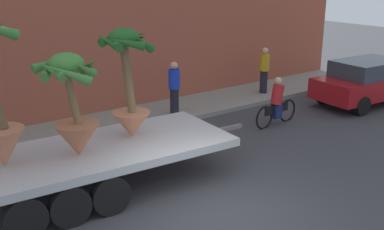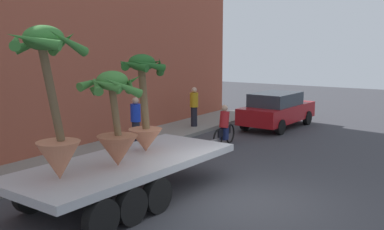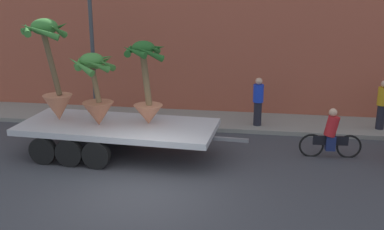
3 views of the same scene
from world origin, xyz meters
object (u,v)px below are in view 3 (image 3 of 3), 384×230
Objects in this scene: street_lamp at (92,36)px; cyclist at (331,136)px; flatbed_trailer at (110,130)px; potted_palm_front at (52,73)px; potted_palm_rear at (96,91)px; pedestrian_near_gate at (258,101)px; pedestrian_far_left at (382,104)px; potted_palm_middle at (146,84)px.

cyclist is at bearing -14.44° from street_lamp.
flatbed_trailer is 2.42m from potted_palm_front.
potted_palm_rear is 1.54m from potted_palm_front.
potted_palm_front is at bearing -175.29° from cyclist.
pedestrian_near_gate is (4.34, 3.14, 0.27)m from flatbed_trailer.
cyclist is 3.28m from pedestrian_far_left.
cyclist is at bearing 8.15° from potted_palm_rear.
potted_palm_rear is at bearing -146.95° from flatbed_trailer.
flatbed_trailer is at bearing -62.34° from street_lamp.
potted_palm_rear is 9.57m from pedestrian_far_left.
potted_palm_front is 8.51m from cyclist.
pedestrian_far_left is at bearing 3.10° from pedestrian_near_gate.
pedestrian_near_gate is 1.00× the size of pedestrian_far_left.
flatbed_trailer is 5.36m from pedestrian_near_gate.
potted_palm_rear is 1.16× the size of cyclist.
cyclist is (6.55, 0.78, -0.10)m from flatbed_trailer.
potted_palm_middle is at bearing -136.93° from pedestrian_near_gate.
potted_palm_rear is 1.47m from potted_palm_middle.
flatbed_trailer is at bearing -173.34° from potted_palm_middle.
pedestrian_far_left reaches higher than cyclist.
cyclist is 8.69m from street_lamp.
potted_palm_middle reaches higher than pedestrian_near_gate.
flatbed_trailer is 1.43× the size of street_lamp.
potted_palm_rear is at bearing -68.63° from street_lamp.
street_lamp reaches higher than pedestrian_near_gate.
potted_palm_middle is 8.16m from pedestrian_far_left.
potted_palm_front is at bearing -162.37° from pedestrian_far_left.
flatbed_trailer is 1.81m from potted_palm_middle.
potted_palm_middle is 3.92m from street_lamp.
pedestrian_far_left is (10.28, 3.26, -1.40)m from potted_palm_front.
potted_palm_front reaches higher than potted_palm_rear.
street_lamp is at bearing 133.87° from potted_palm_middle.
potted_palm_rear is at bearing -11.61° from potted_palm_front.
flatbed_trailer is 2.25× the size of potted_palm_front.
potted_palm_rear is 1.25× the size of pedestrian_near_gate.
pedestrian_far_left is at bearing 17.63° from potted_palm_front.
cyclist is at bearing 6.83° from flatbed_trailer.
cyclist is at bearing -127.51° from pedestrian_far_left.
pedestrian_far_left is (4.19, 0.23, 0.00)m from pedestrian_near_gate.
potted_palm_middle is 2.88m from potted_palm_front.
potted_palm_front reaches higher than pedestrian_far_left.
pedestrian_near_gate is (-2.21, 2.35, 0.37)m from cyclist.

